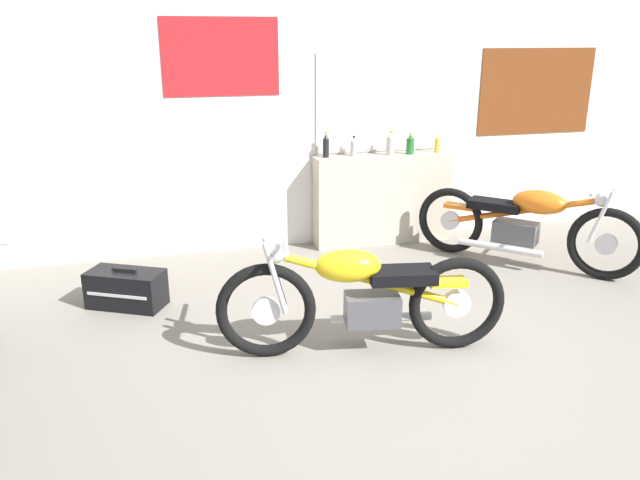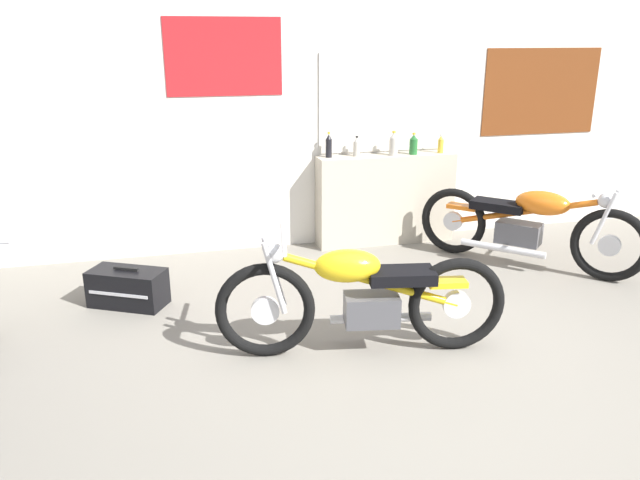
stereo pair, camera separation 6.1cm
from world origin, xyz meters
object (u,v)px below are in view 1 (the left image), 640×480
Objects in this scene: bottle_left_center at (354,147)px; motorcycle_yellow at (363,296)px; bottle_leftmost at (326,146)px; motorcycle_orange at (524,223)px; hard_case_black at (126,289)px; bottle_center at (390,144)px; bottle_right_center at (410,145)px; bottle_rightmost at (437,144)px.

bottle_left_center reaches higher than motorcycle_yellow.
bottle_leftmost is at bearing 178.28° from bottle_left_center.
motorcycle_orange is 3.61m from hard_case_black.
bottle_leftmost reaches higher than bottle_center.
hard_case_black is (-2.85, -1.00, -0.87)m from bottle_right_center.
bottle_right_center is 0.33× the size of hard_case_black.
bottle_left_center is 0.59m from bottle_right_center.
bottle_center reaches higher than motorcycle_orange.
bottle_center reaches higher than bottle_rightmost.
bottle_leftmost reaches higher than bottle_rightmost.
bottle_center is (0.37, -0.05, 0.02)m from bottle_left_center.
motorcycle_orange is (1.63, -1.05, -0.62)m from bottle_leftmost.
bottle_rightmost is 3.42m from hard_case_black.
bottle_left_center is 2.45m from motorcycle_yellow.
bottle_right_center is at bearing 127.13° from motorcycle_orange.
bottle_leftmost is 1.02× the size of bottle_center.
bottle_right_center reaches higher than bottle_rightmost.
bottle_leftmost is at bearing 147.14° from motorcycle_orange.
bottle_center is 1.52m from motorcycle_orange.
bottle_right_center is 1.14× the size of bottle_rightmost.
bottle_rightmost is (0.90, -0.04, -0.00)m from bottle_left_center.
bottle_leftmost reaches higher than bottle_left_center.
bottle_rightmost reaches higher than motorcycle_yellow.
bottle_left_center is 0.90m from bottle_rightmost.
bottle_right_center is (0.59, -0.05, 0.01)m from bottle_left_center.
bottle_center reaches higher than hard_case_black.
bottle_center is 2.95m from hard_case_black.
bottle_rightmost is 1.25m from motorcycle_orange.
bottle_right_center is at bearing 19.40° from hard_case_black.
hard_case_black is at bearing -154.96° from bottle_left_center.
bottle_center is 2.54m from motorcycle_yellow.
motorcycle_orange is 2.36m from motorcycle_yellow.
motorcycle_yellow reaches higher than motorcycle_orange.
bottle_left_center reaches higher than hard_case_black.
bottle_rightmost is 0.12× the size of motorcycle_orange.
motorcycle_yellow is at bearing -148.61° from motorcycle_orange.
motorcycle_yellow reaches higher than hard_case_black.
bottle_center is at bearing 20.90° from hard_case_black.
motorcycle_yellow is (-1.05, -2.23, -0.62)m from bottle_center.
bottle_center is at bearing -7.56° from bottle_left_center.
bottle_leftmost is at bearing 28.38° from hard_case_black.
bottle_right_center reaches higher than motorcycle_yellow.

